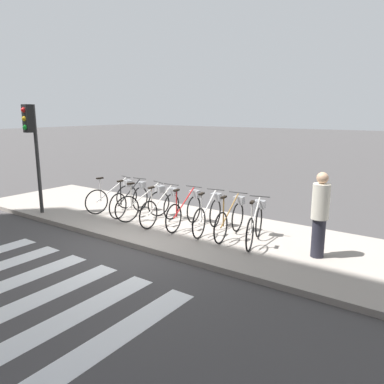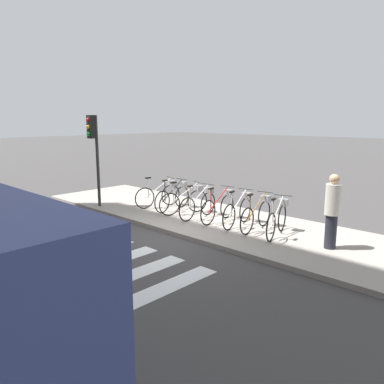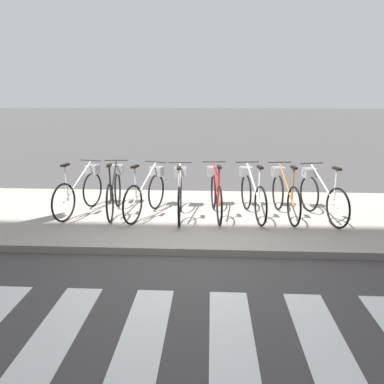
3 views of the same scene
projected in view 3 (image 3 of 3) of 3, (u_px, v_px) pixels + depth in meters
The scene contains 10 objects.
ground_plane at pixel (195, 257), 5.64m from camera, with size 120.00×120.00×0.00m, color #423F3F.
sidewalk at pixel (199, 216), 7.32m from camera, with size 13.41×3.50×0.12m.
parked_bicycle_0 at pixel (81, 190), 7.28m from camera, with size 0.56×1.66×1.04m.
parked_bicycle_1 at pixel (114, 190), 7.27m from camera, with size 0.46×1.69×1.04m.
parked_bicycle_2 at pixel (147, 192), 7.13m from camera, with size 0.63×1.64×1.04m.
parked_bicycle_3 at pixel (180, 193), 7.03m from camera, with size 0.46×1.70×1.04m.
parked_bicycle_4 at pixel (216, 192), 7.11m from camera, with size 0.46×1.69×1.04m.
parked_bicycle_5 at pixel (252, 192), 7.08m from camera, with size 0.48×1.68×1.04m.
parked_bicycle_6 at pixel (284, 193), 7.06m from camera, with size 0.46×1.69×1.04m.
parked_bicycle_7 at pixel (320, 194), 6.96m from camera, with size 0.58×1.65×1.04m.
Camera 3 is at (0.22, -5.20, 2.38)m, focal length 35.00 mm.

